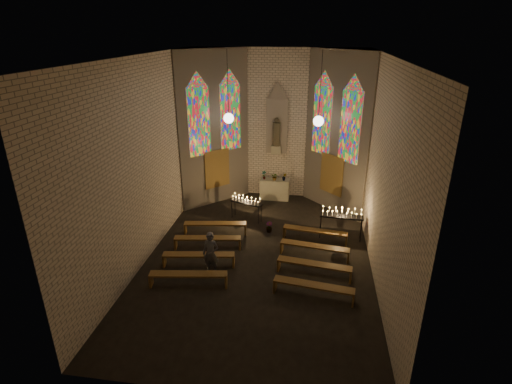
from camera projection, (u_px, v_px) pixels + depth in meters
The scene contains 18 objects.
floor at pixel (259, 257), 14.64m from camera, with size 12.00×12.00×0.00m, color black.
room at pixel (271, 135), 16.29m from camera, with size 8.22×12.43×7.00m.
altar at pixel (275, 189), 19.43m from camera, with size 1.40×0.60×1.00m, color #B2AE91.
flower_vase_left at pixel (264, 175), 19.20m from camera, with size 0.22×0.15×0.42m, color #4C723F.
flower_vase_center at pixel (275, 177), 19.07m from camera, with size 0.33×0.29×0.37m, color #4C723F.
flower_vase_right at pixel (284, 177), 19.05m from camera, with size 0.20×0.16×0.37m, color #4C723F.
aisle_flower_pot at pixel (269, 227), 16.36m from camera, with size 0.25×0.25×0.44m, color #4C723F.
votive_stand_left at pixel (246, 201), 17.14m from camera, with size 1.44×0.80×1.04m.
votive_stand_right at pixel (342, 214), 15.56m from camera, with size 1.70×0.51×1.23m.
pew_left_0 at pixel (215, 225), 16.16m from camera, with size 2.53×0.70×0.48m.
pew_right_0 at pixel (315, 232), 15.61m from camera, with size 2.53×0.70×0.48m.
pew_left_1 at pixel (208, 239), 15.06m from camera, with size 2.53×0.70×0.48m.
pew_right_1 at pixel (315, 247), 14.51m from camera, with size 2.53×0.70×0.48m.
pew_left_2 at pixel (199, 256), 13.96m from camera, with size 2.53×0.70×0.48m.
pew_right_2 at pixel (314, 265), 13.42m from camera, with size 2.53×0.70×0.48m.
pew_left_3 at pixel (188, 276), 12.87m from camera, with size 2.53×0.70×0.48m.
pew_right_3 at pixel (314, 287), 12.32m from camera, with size 2.53×0.70×0.48m.
visitor at pixel (211, 253), 13.42m from camera, with size 0.56×0.37×1.53m, color #52545D.
Camera 1 is at (1.76, -12.48, 7.83)m, focal length 28.00 mm.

